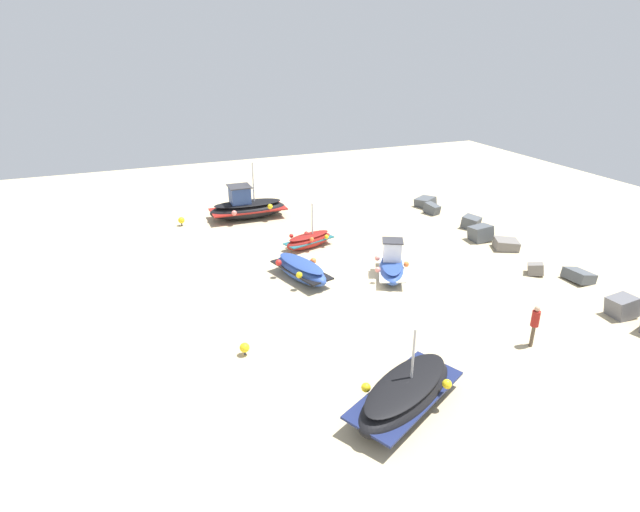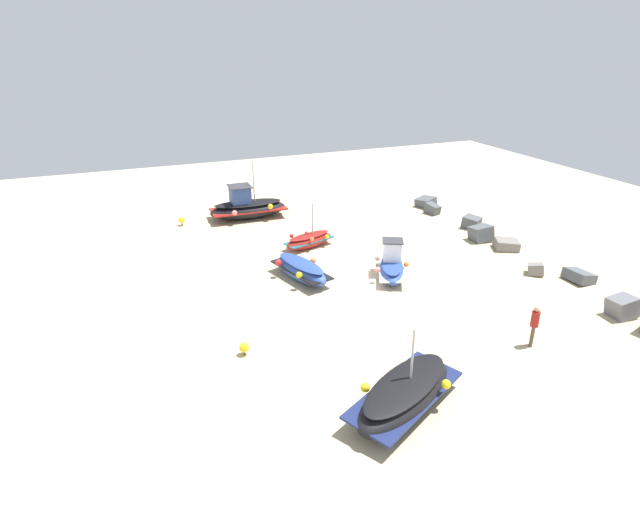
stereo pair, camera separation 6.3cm
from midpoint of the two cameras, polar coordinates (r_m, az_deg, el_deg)
ground_plane at (r=26.32m, az=3.67°, el=-2.71°), size 59.07×59.07×0.00m
fishing_boat_0 at (r=17.77m, az=9.38°, el=-14.68°), size 3.87×5.13×2.94m
fishing_boat_1 at (r=26.80m, az=7.91°, el=-1.03°), size 3.66×2.72×1.89m
fishing_boat_2 at (r=26.23m, az=-2.02°, el=-1.51°), size 4.03×2.25×0.97m
fishing_boat_3 at (r=35.57m, az=-7.89°, el=5.29°), size 2.81×5.21×3.80m
fishing_boat_4 at (r=30.26m, az=-1.13°, el=1.74°), size 1.88×3.29×2.63m
person_walking at (r=22.16m, az=22.48°, el=-6.81°), size 0.32×0.32×1.76m
breakwater_rocks at (r=31.24m, az=20.41°, el=0.82°), size 19.80×2.56×1.23m
mooring_buoy_0 at (r=20.52m, az=-8.21°, el=-9.89°), size 0.38×0.38×0.52m
mooring_buoy_1 at (r=35.03m, az=-14.84°, el=3.81°), size 0.41×0.41×0.57m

